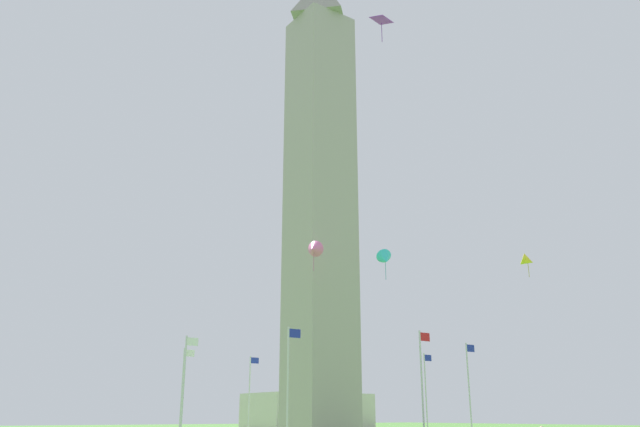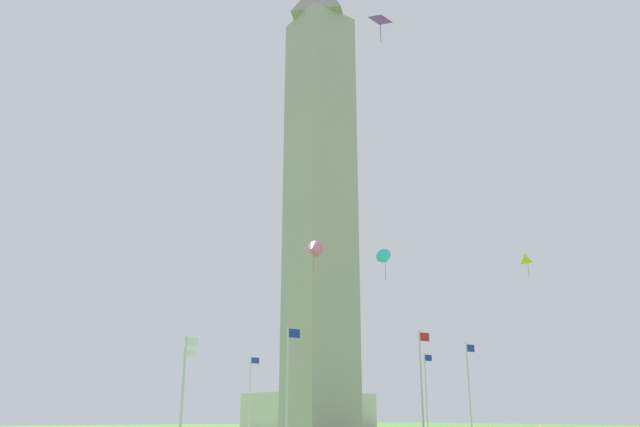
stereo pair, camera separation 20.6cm
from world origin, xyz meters
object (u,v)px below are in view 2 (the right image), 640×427
(kite_cyan_delta, at_px, (385,259))
(kite_purple_diamond, at_px, (380,21))
(flagpole_sw, at_px, (288,382))
(kite_pink_delta, at_px, (314,249))
(flagpole_ne, at_px, (342,394))
(distant_building, at_px, (309,411))
(flagpole_s, at_px, (184,385))
(flagpole_n, at_px, (427,392))
(kite_yellow_delta, at_px, (528,261))
(flagpole_nw, at_px, (469,388))
(obelisk_monument, at_px, (320,183))
(flagpole_e, at_px, (250,393))
(flagpole_w, at_px, (422,383))
(flagpole_se, at_px, (183,390))

(kite_cyan_delta, height_order, kite_purple_diamond, kite_purple_diamond)
(flagpole_sw, relative_size, kite_pink_delta, 3.08)
(flagpole_ne, xyz_separation_m, distant_building, (28.50, 49.06, -1.47))
(flagpole_s, xyz_separation_m, kite_purple_diamond, (3.39, -21.46, 23.25))
(flagpole_n, xyz_separation_m, kite_yellow_delta, (-3.82, -16.81, 10.12))
(flagpole_nw, distance_m, kite_pink_delta, 18.52)
(flagpole_sw, bearing_deg, kite_pink_delta, 39.65)
(flagpole_sw, relative_size, kite_purple_diamond, 4.49)
(obelisk_monument, relative_size, flagpole_ne, 5.75)
(kite_purple_diamond, bearing_deg, kite_pink_delta, 70.99)
(flagpole_nw, distance_m, kite_purple_diamond, 32.60)
(flagpole_e, xyz_separation_m, kite_purple_diamond, (-9.99, -34.84, 23.25))
(flagpole_sw, relative_size, kite_yellow_delta, 4.22)
(flagpole_w, bearing_deg, kite_purple_diamond, -141.04)
(flagpole_s, height_order, flagpole_sw, same)
(flagpole_n, xyz_separation_m, flagpole_se, (-22.84, 9.46, 0.00))
(flagpole_nw, height_order, kite_cyan_delta, kite_cyan_delta)
(flagpole_sw, distance_m, flagpole_nw, 18.92)
(flagpole_nw, bearing_deg, kite_cyan_delta, 178.20)
(flagpole_ne, xyz_separation_m, kite_yellow_delta, (0.10, -26.27, 10.12))
(flagpole_sw, bearing_deg, kite_yellow_delta, -21.12)
(kite_purple_diamond, height_order, kite_pink_delta, kite_purple_diamond)
(flagpole_ne, relative_size, flagpole_nw, 1.00)
(flagpole_e, bearing_deg, kite_yellow_delta, -72.42)
(flagpole_n, bearing_deg, distant_building, 67.21)
(flagpole_e, relative_size, flagpole_w, 1.00)
(obelisk_monument, xyz_separation_m, kite_purple_diamond, (-9.93, -21.46, 3.06))
(flagpole_sw, bearing_deg, kite_cyan_delta, 1.67)
(obelisk_monument, bearing_deg, flagpole_n, 0.00)
(flagpole_n, height_order, kite_pink_delta, kite_pink_delta)
(flagpole_e, xyz_separation_m, kite_pink_delta, (-4.41, -18.66, 11.53))
(flagpole_se, relative_size, kite_pink_delta, 3.08)
(obelisk_monument, bearing_deg, kite_yellow_delta, -60.22)
(flagpole_s, bearing_deg, flagpole_w, -45.00)
(flagpole_sw, bearing_deg, flagpole_n, 22.50)
(flagpole_se, relative_size, distant_building, 0.38)
(obelisk_monument, distance_m, kite_yellow_delta, 21.83)
(flagpole_sw, bearing_deg, distant_building, 55.10)
(kite_pink_delta, bearing_deg, distant_building, 56.41)
(flagpole_se, xyz_separation_m, flagpole_s, (-3.92, -9.46, 0.00))
(flagpole_n, height_order, flagpole_se, same)
(kite_cyan_delta, bearing_deg, flagpole_ne, 64.01)
(obelisk_monument, xyz_separation_m, kite_yellow_delta, (9.62, -16.81, -10.08))
(flagpole_ne, height_order, kite_pink_delta, kite_pink_delta)
(flagpole_w, bearing_deg, flagpole_se, 112.50)
(obelisk_monument, distance_m, kite_cyan_delta, 13.34)
(flagpole_e, xyz_separation_m, flagpole_s, (-13.38, -13.38, 0.00))
(flagpole_e, bearing_deg, flagpole_sw, -112.50)
(flagpole_se, bearing_deg, flagpole_ne, -0.00)
(obelisk_monument, xyz_separation_m, flagpole_s, (-13.33, 0.00, -20.20))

